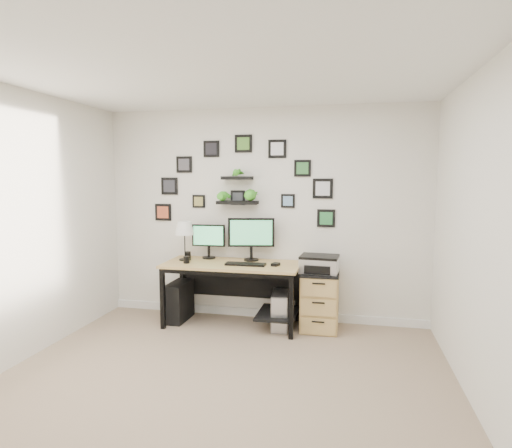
% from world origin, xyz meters
% --- Properties ---
extents(room, '(4.00, 4.00, 4.00)m').
position_xyz_m(room, '(0.00, 1.98, 0.05)').
color(room, tan).
rests_on(room, ground).
extents(desk, '(1.60, 0.70, 0.75)m').
position_xyz_m(desk, '(-0.26, 1.67, 0.63)').
color(desk, tan).
rests_on(desk, ground).
extents(monitor_left, '(0.42, 0.17, 0.43)m').
position_xyz_m(monitor_left, '(-0.66, 1.85, 1.00)').
color(monitor_left, black).
rests_on(monitor_left, desk).
extents(monitor_right, '(0.56, 0.21, 0.52)m').
position_xyz_m(monitor_right, '(-0.11, 1.83, 1.06)').
color(monitor_right, black).
rests_on(monitor_right, desk).
extents(keyboard, '(0.46, 0.15, 0.02)m').
position_xyz_m(keyboard, '(-0.12, 1.56, 0.76)').
color(keyboard, black).
rests_on(keyboard, desk).
extents(mouse, '(0.10, 0.13, 0.03)m').
position_xyz_m(mouse, '(0.23, 1.59, 0.77)').
color(mouse, black).
rests_on(mouse, desk).
extents(table_lamp, '(0.23, 0.23, 0.48)m').
position_xyz_m(table_lamp, '(-0.91, 1.69, 1.13)').
color(table_lamp, black).
rests_on(table_lamp, desk).
extents(mug, '(0.07, 0.07, 0.08)m').
position_xyz_m(mug, '(-0.82, 1.52, 0.79)').
color(mug, black).
rests_on(mug, desk).
extents(pen_cup, '(0.08, 0.08, 0.10)m').
position_xyz_m(pen_cup, '(-0.89, 1.74, 0.80)').
color(pen_cup, black).
rests_on(pen_cup, desk).
extents(pc_tower_black, '(0.22, 0.48, 0.47)m').
position_xyz_m(pc_tower_black, '(-0.99, 1.66, 0.24)').
color(pc_tower_black, black).
rests_on(pc_tower_black, ground).
extents(pc_tower_grey, '(0.23, 0.44, 0.42)m').
position_xyz_m(pc_tower_grey, '(0.28, 1.64, 0.21)').
color(pc_tower_grey, gray).
rests_on(pc_tower_grey, ground).
extents(file_cabinet, '(0.43, 0.53, 0.67)m').
position_xyz_m(file_cabinet, '(0.73, 1.72, 0.34)').
color(file_cabinet, tan).
rests_on(file_cabinet, ground).
extents(printer, '(0.45, 0.38, 0.19)m').
position_xyz_m(printer, '(0.72, 1.72, 0.77)').
color(printer, silver).
rests_on(printer, file_cabinet).
extents(wall_decor, '(2.31, 0.18, 1.11)m').
position_xyz_m(wall_decor, '(-0.27, 1.93, 1.67)').
color(wall_decor, black).
rests_on(wall_decor, ground).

